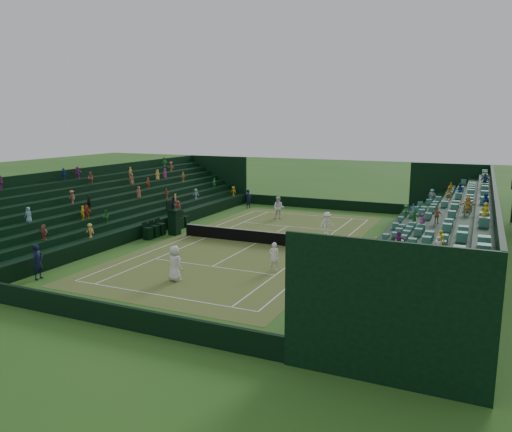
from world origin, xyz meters
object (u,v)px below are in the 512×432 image
Objects in this scene: player_far_west at (279,208)px; player_far_east at (327,224)px; umpire_chair at (174,219)px; player_near_east at (274,257)px; player_near_west at (175,263)px; tennis_net at (256,236)px.

player_far_east is (5.75, -4.45, -0.12)m from player_far_west.
player_far_west is at bearing 61.37° from umpire_chair.
player_far_west is at bearing 99.96° from player_far_east.
player_near_east is at bearing -27.98° from umpire_chair.
tennis_net is at bearing -79.78° from player_near_west.
player_near_east is at bearing -75.99° from player_far_west.
umpire_chair reaches higher than tennis_net.
umpire_chair is 1.44× the size of player_far_west.
player_far_west is (-1.38, 18.70, 0.03)m from player_near_west.
player_far_east is at bearing -111.73° from player_near_east.
player_far_east is at bearing -93.66° from player_near_west.
tennis_net is 9.35m from player_far_west.
umpire_chair is at bearing -48.96° from player_near_east.
player_far_east is (3.84, 4.68, 0.37)m from tennis_net.
umpire_chair is 1.64× the size of player_far_east.
umpire_chair reaches higher than player_far_east.
umpire_chair is 1.70× the size of player_near_east.
tennis_net is 3.98× the size of umpire_chair.
player_far_west is (-5.62, 14.77, 0.15)m from player_near_east.
tennis_net is 6.78× the size of player_near_east.
tennis_net is 6.75m from player_near_east.
player_far_west is 1.13× the size of player_far_east.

